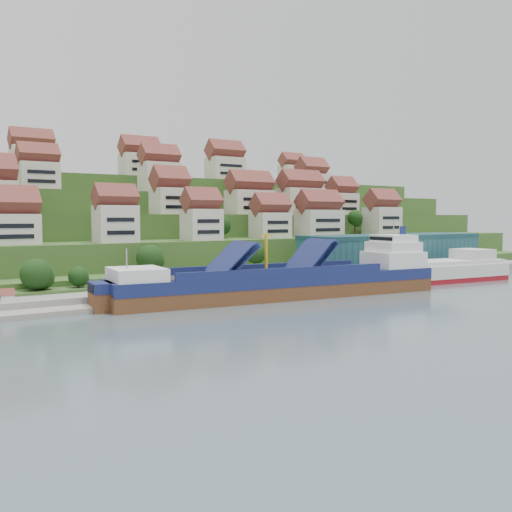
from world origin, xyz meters
TOP-DOWN VIEW (x-y plane):
  - ground at (0.00, 0.00)m, footprint 300.00×300.00m
  - quay at (20.00, 15.00)m, footprint 180.00×14.00m
  - hillside at (0.00, 103.55)m, footprint 260.00×128.00m
  - hillside_village at (2.53, 60.05)m, footprint 155.51×63.46m
  - hillside_trees at (-4.34, 44.27)m, footprint 139.40×62.70m
  - warehouse at (52.00, 17.00)m, footprint 60.00×15.00m
  - flagpole at (18.11, 10.00)m, footprint 1.28×0.16m
  - cargo_ship at (0.82, -0.87)m, footprint 75.31×20.24m
  - second_ship at (57.16, -0.21)m, footprint 32.48×14.86m

SIDE VIEW (x-z plane):
  - ground at x=0.00m, z-range 0.00..0.00m
  - quay at x=20.00m, z-range 0.00..2.20m
  - second_ship at x=57.16m, z-range -1.81..7.31m
  - cargo_ship at x=0.82m, z-range -5.07..11.41m
  - flagpole at x=18.11m, z-range 2.88..10.88m
  - warehouse at x=52.00m, z-range 2.20..12.20m
  - hillside at x=0.00m, z-range -4.84..26.16m
  - hillside_trees at x=-4.34m, z-range 0.53..32.21m
  - hillside_village at x=2.53m, z-range 9.88..38.43m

